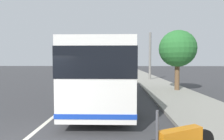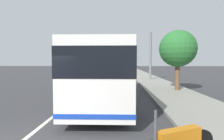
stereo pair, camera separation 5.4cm
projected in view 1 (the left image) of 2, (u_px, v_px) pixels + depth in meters
name	position (u px, v px, depth m)	size (l,w,h in m)	color
sidewalk_curb	(168.00, 91.00, 13.97)	(110.00, 3.60, 0.14)	gray
lane_divider_line	(85.00, 91.00, 14.27)	(110.00, 0.16, 0.01)	silver
coach_bus	(105.00, 70.00, 10.74)	(10.65, 2.85, 3.14)	silver
car_side_street	(87.00, 73.00, 25.48)	(4.24, 1.81, 1.57)	black
car_behind_bus	(100.00, 68.00, 47.16)	(4.07, 2.04, 1.45)	gray
car_oncoming	(119.00, 68.00, 53.31)	(4.53, 1.93, 1.38)	red
car_ahead_same_lane	(106.00, 67.00, 60.38)	(4.72, 1.98, 1.51)	gold
roadside_tree_mid_block	(177.00, 49.00, 13.88)	(2.85, 2.85, 4.79)	brown
utility_pole	(150.00, 57.00, 22.64)	(0.30, 0.30, 6.06)	slate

